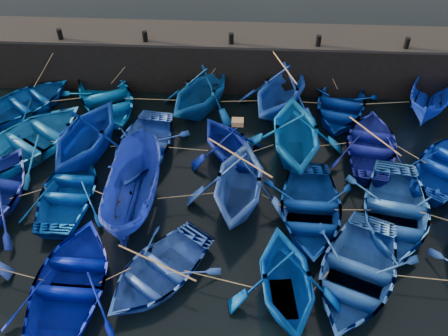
{
  "coord_description": "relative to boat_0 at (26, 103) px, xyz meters",
  "views": [
    {
      "loc": [
        0.74,
        -11.16,
        14.27
      ],
      "look_at": [
        0.0,
        3.2,
        0.7
      ],
      "focal_mm": 40.0,
      "sensor_mm": 36.0,
      "label": 1
    }
  ],
  "objects": [
    {
      "name": "bollard_2",
      "position": [
        9.51,
        2.19,
        2.39
      ],
      "size": [
        0.24,
        0.24,
        0.5
      ],
      "primitive_type": "cylinder",
      "color": "black",
      "rests_on": "quay_top"
    },
    {
      "name": "wooden_crate",
      "position": [
        9.99,
        -3.03,
        1.62
      ],
      "size": [
        0.47,
        0.37,
        0.22
      ],
      "primitive_type": "cube",
      "color": "olive",
      "rests_on": "boat_9"
    },
    {
      "name": "boat_0",
      "position": [
        0.0,
        0.0,
        0.0
      ],
      "size": [
        5.47,
        5.66,
        0.96
      ],
      "primitive_type": "imported",
      "rotation": [
        0.0,
        0.0,
        2.45
      ],
      "color": "navy",
      "rests_on": "ground"
    },
    {
      "name": "bollard_3",
      "position": [
        13.51,
        2.19,
        2.39
      ],
      "size": [
        0.24,
        0.24,
        0.5
      ],
      "primitive_type": "cylinder",
      "color": "black",
      "rests_on": "quay_top"
    },
    {
      "name": "boat_6",
      "position": [
        1.16,
        -2.76,
        0.09
      ],
      "size": [
        6.33,
        6.76,
        1.14
      ],
      "primitive_type": "imported",
      "rotation": [
        0.0,
        0.0,
        2.55
      ],
      "color": "#1367B4",
      "rests_on": "ground"
    },
    {
      "name": "quay_top",
      "position": [
        9.51,
        3.09,
        2.08
      ],
      "size": [
        26.0,
        2.5,
        0.12
      ],
      "primitive_type": "cube",
      "color": "black",
      "rests_on": "quay_wall"
    },
    {
      "name": "bollard_0",
      "position": [
        1.51,
        2.19,
        2.39
      ],
      "size": [
        0.24,
        0.24,
        0.5
      ],
      "primitive_type": "cylinder",
      "color": "black",
      "rests_on": "quay_top"
    },
    {
      "name": "bollard_1",
      "position": [
        5.51,
        2.19,
        2.39
      ],
      "size": [
        0.24,
        0.24,
        0.5
      ],
      "primitive_type": "cylinder",
      "color": "black",
      "rests_on": "quay_top"
    },
    {
      "name": "boat_18",
      "position": [
        15.91,
        -6.02,
        0.06
      ],
      "size": [
        4.6,
        5.79,
        1.08
      ],
      "primitive_type": "imported",
      "rotation": [
        0.0,
        0.0,
        -0.18
      ],
      "color": "blue",
      "rests_on": "ground"
    },
    {
      "name": "boat_11",
      "position": [
        15.7,
        -2.21,
        -0.0
      ],
      "size": [
        4.03,
        5.07,
        0.95
      ],
      "primitive_type": "imported",
      "rotation": [
        0.0,
        0.0,
        2.96
      ],
      "color": "navy",
      "rests_on": "ground"
    },
    {
      "name": "boat_5",
      "position": [
        18.82,
        0.9,
        0.42
      ],
      "size": [
        3.43,
        4.98,
        1.8
      ],
      "primitive_type": "imported",
      "rotation": [
        0.0,
        0.0,
        -0.4
      ],
      "color": "#0D2DC7",
      "rests_on": "ground"
    },
    {
      "name": "boat_17",
      "position": [
        12.79,
        -6.08,
        0.03
      ],
      "size": [
        3.7,
        5.03,
        1.02
      ],
      "primitive_type": "imported",
      "rotation": [
        0.0,
        0.0,
        -0.04
      ],
      "color": "navy",
      "rests_on": "ground"
    },
    {
      "name": "loose_oars",
      "position": [
        11.32,
        -4.01,
        1.22
      ],
      "size": [
        10.41,
        11.76,
        1.58
      ],
      "color": "#99724C",
      "rests_on": "ground"
    },
    {
      "name": "boat_9",
      "position": [
        9.69,
        -3.03,
        0.52
      ],
      "size": [
        4.8,
        4.95,
        1.99
      ],
      "primitive_type": "imported",
      "rotation": [
        0.0,
        0.0,
        3.72
      ],
      "color": "#011177",
      "rests_on": "ground"
    },
    {
      "name": "boat_24",
      "position": [
        14.09,
        -8.84,
        0.06
      ],
      "size": [
        5.38,
        6.19,
        1.07
      ],
      "primitive_type": "imported",
      "rotation": [
        0.0,
        0.0,
        -0.39
      ],
      "color": "#2154AD",
      "rests_on": "ground"
    },
    {
      "name": "boat_15",
      "position": [
        6.17,
        -5.85,
        0.49
      ],
      "size": [
        2.02,
        5.05,
        1.93
      ],
      "primitive_type": "imported",
      "rotation": [
        0.0,
        0.0,
        3.11
      ],
      "color": "#182F99",
      "rests_on": "ground"
    },
    {
      "name": "boat_16",
      "position": [
        10.12,
        -5.45,
        0.72
      ],
      "size": [
        4.42,
        4.97,
        2.4
      ],
      "primitive_type": "imported",
      "rotation": [
        0.0,
        0.0,
        -0.11
      ],
      "color": "blue",
      "rests_on": "ground"
    },
    {
      "name": "boat_1",
      "position": [
        3.68,
        0.49,
        0.05
      ],
      "size": [
        5.66,
        6.26,
        1.06
      ],
      "primitive_type": "imported",
      "rotation": [
        0.0,
        0.0,
        0.49
      ],
      "color": "#055EB2",
      "rests_on": "ground"
    },
    {
      "name": "bollard_4",
      "position": [
        17.51,
        2.19,
        2.39
      ],
      "size": [
        0.24,
        0.24,
        0.5
      ],
      "primitive_type": "cylinder",
      "color": "black",
      "rests_on": "quay_top"
    },
    {
      "name": "boat_22",
      "position": [
        7.55,
        -9.04,
        -0.02
      ],
      "size": [
        5.11,
        5.38,
        0.91
      ],
      "primitive_type": "imported",
      "rotation": [
        0.0,
        0.0,
        -0.63
      ],
      "color": "blue",
      "rests_on": "ground"
    },
    {
      "name": "boat_23",
      "position": [
        11.72,
        -9.59,
        0.63
      ],
      "size": [
        4.1,
        4.61,
        2.22
      ],
      "primitive_type": "imported",
      "rotation": [
        0.0,
        0.0,
        0.11
      ],
      "color": "#003D9B",
      "rests_on": "ground"
    },
    {
      "name": "boat_10",
      "position": [
        12.41,
        -2.51,
        0.8
      ],
      "size": [
        4.3,
        4.96,
        2.56
      ],
      "primitive_type": "imported",
      "rotation": [
        0.0,
        0.0,
        3.17
      ],
      "color": "#0559AE",
      "rests_on": "ground"
    },
    {
      "name": "quay_wall",
      "position": [
        9.51,
        3.09,
        0.77
      ],
      "size": [
        26.0,
        2.5,
        2.5
      ],
      "primitive_type": "cube",
      "color": "black",
      "rests_on": "ground"
    },
    {
      "name": "boat_21",
      "position": [
        4.86,
        -9.65,
        0.05
      ],
      "size": [
        3.76,
        5.15,
        1.05
      ],
      "primitive_type": "imported",
      "rotation": [
        0.0,
        0.0,
        3.11
      ],
      "color": "#000F97",
      "rests_on": "ground"
    },
    {
      "name": "mooring_ropes",
      "position": [
        9.8,
        -2.4,
        0.39
      ],
      "size": [
        18.86,
        11.79,
        2.1
      ],
      "color": "tan",
      "rests_on": "ground"
    },
    {
      "name": "boat_7",
      "position": [
        3.76,
        -2.99,
        0.76
      ],
      "size": [
        5.11,
        5.57,
        2.47
      ],
      "primitive_type": "imported",
      "rotation": [
        0.0,
        0.0,
        2.89
      ],
      "color": "navy",
      "rests_on": "ground"
    },
    {
      "name": "boat_3",
      "position": [
        11.89,
        0.64,
        0.73
      ],
      "size": [
        5.62,
        5.9,
        2.42
      ],
      "primitive_type": "imported",
      "rotation": [
        0.0,
        0.0,
        -0.47
      ],
      "color": "blue",
      "rests_on": "ground"
    },
    {
      "name": "ground",
      "position": [
        9.51,
        -7.41,
        -0.48
      ],
      "size": [
        120.0,
        120.0,
        0.0
      ],
      "primitive_type": "plane",
      "color": "black",
      "rests_on": "ground"
    },
    {
      "name": "boat_8",
      "position": [
        6.0,
        -2.88,
        0.02
      ],
      "size": [
        3.97,
        5.16,
        0.99
      ],
      "primitive_type": "imported",
      "rotation": [
        0.0,
        0.0,
        -0.12
      ],
      "color": "#2149B5",
      "rests_on": "ground"
    },
    {
      "name": "boat_2",
      "position": [
        8.21,
        0.47,
        0.66
      ],
      "size": [
        5.34,
        5.57,
        2.27
      ],
      "primitive_type": "imported",
      "rotation": [
        0.0,
        0.0,
        -0.51
      ],
      "color": "navy",
      "rests_on": "ground"
    },
    {
      "name": "boat_4",
      "position": [
        14.68,
        0.58,
        0.01
      ],
      "size": [
        4.45,
        5.42,
        0.98
      ],
      "primitive_type": "imported",
      "rotation": [
        0.0,
        0.0,
        -0.25
      ],
      "color": "navy",
      "rests_on": "ground"
    },
    {
      "name": "boat_14",
      "position": [
        3.63,
        -5.53,
        -0.01
      ],
      "size": [
        3.27,
        4.52,
        0.93
      ],
      "primitive_type": "imported",
      "rotation": [
        0.0,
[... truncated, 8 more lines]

